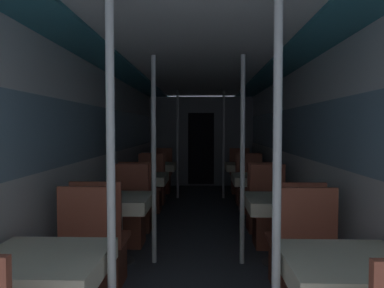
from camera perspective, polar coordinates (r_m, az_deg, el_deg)
The scene contains 32 objects.
wall_left at distance 5.32m, azimuth -13.02°, elevation -0.81°, with size 0.05×10.17×2.20m.
wall_right at distance 5.30m, azimuth 15.32°, elevation -0.85°, with size 0.05×10.17×2.20m.
ceiling_panel at distance 5.20m, azimuth 1.12°, elevation 11.38°, with size 2.60×10.17×0.07m.
bulkhead_far at distance 9.28m, azimuth 1.39°, elevation 0.37°, with size 2.55×0.09×2.20m.
dining_table_left_0 at distance 2.44m, azimuth -21.71°, elevation -17.84°, with size 0.71×0.71×0.71m.
chair_left_far_0 at distance 3.08m, azimuth -16.81°, elevation -19.51°, with size 0.44×0.44×0.98m.
support_pole_left_0 at distance 2.19m, azimuth -12.24°, elevation -6.56°, with size 0.05×0.05×2.20m.
dining_table_left_1 at distance 4.13m, azimuth -11.38°, elevation -9.29°, with size 0.71×0.71×0.71m.
chair_left_near_1 at distance 3.64m, azimuth -13.61°, elevation -16.01°, with size 0.44×0.44×0.98m.
chair_left_far_1 at distance 4.78m, azimuth -9.65°, elevation -11.45°, with size 0.44×0.44×0.98m.
support_pole_left_1 at distance 3.98m, azimuth -5.84°, elevation -2.43°, with size 0.05×0.05×2.20m.
dining_table_left_2 at distance 5.91m, azimuth -7.31°, elevation -5.69°, with size 0.71×0.71×0.71m.
chair_left_near_2 at distance 5.37m, azimuth -8.33°, elevation -9.89°, with size 0.44×0.44×0.98m.
chair_left_far_2 at distance 6.55m, azimuth -6.45°, elevation -7.61°, with size 0.44×0.44×0.98m.
dining_table_left_3 at distance 7.71m, azimuth -5.16°, elevation -3.75°, with size 0.71×0.71×0.71m.
chair_left_near_3 at distance 7.15m, azimuth -5.74°, elevation -6.75°, with size 0.44×0.44×0.98m.
chair_left_far_3 at distance 8.36m, azimuth -4.65°, elevation -5.41°, with size 0.44×0.44×0.98m.
support_pole_left_3 at distance 7.64m, azimuth -2.20°, elevation -0.05°, with size 0.05×0.05×2.20m.
dining_table_right_0 at distance 2.40m, azimuth 22.56°, elevation -18.20°, with size 0.71×0.71×0.71m.
chair_right_far_0 at distance 3.05m, azimuth 18.12°, elevation -19.77°, with size 0.44×0.44×0.98m.
support_pole_right_0 at distance 2.16m, azimuth 12.80°, elevation -6.66°, with size 0.05×0.05×2.20m.
dining_table_right_1 at distance 4.10m, azimuth 13.28°, elevation -9.38°, with size 0.71×0.71×0.71m.
chair_right_near_1 at distance 3.61m, azimuth 15.25°, elevation -16.17°, with size 0.44×0.44×0.98m.
chair_right_far_1 at distance 4.76m, azimuth 11.74°, elevation -11.53°, with size 0.44×0.44×0.98m.
support_pole_right_1 at distance 3.97m, azimuth 7.70°, elevation -2.46°, with size 0.05×0.05×2.20m.
dining_table_right_2 at distance 5.89m, azimuth 9.68°, elevation -5.73°, with size 0.71×0.71×0.71m.
chair_right_near_2 at distance 5.35m, azimuth 10.58°, elevation -9.95°, with size 0.44×0.44×0.98m.
chair_right_far_2 at distance 6.54m, azimuth 8.92°, elevation -7.65°, with size 0.44×0.44×0.98m.
dining_table_right_3 at distance 7.70m, azimuth 7.79°, elevation -3.77°, with size 0.71×0.71×0.71m.
chair_right_near_3 at distance 7.14m, azimuth 8.30°, elevation -6.78°, with size 0.44×0.44×0.98m.
chair_right_far_3 at distance 8.34m, azimuth 7.33°, elevation -5.43°, with size 0.44×0.44×0.98m.
support_pole_right_3 at distance 7.63m, azimuth 4.83°, elevation -0.06°, with size 0.05×0.05×2.20m.
Camera 1 is at (0.06, -1.46, 1.44)m, focal length 35.00 mm.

